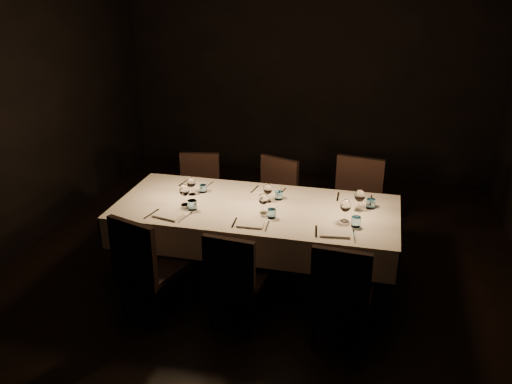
% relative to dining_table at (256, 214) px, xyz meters
% --- Properties ---
extents(room, '(5.01, 6.01, 3.01)m').
position_rel_dining_table_xyz_m(room, '(0.00, 0.00, 0.81)').
color(room, black).
rests_on(room, ground).
extents(dining_table, '(2.52, 1.12, 0.76)m').
position_rel_dining_table_xyz_m(dining_table, '(0.00, 0.00, 0.00)').
color(dining_table, black).
rests_on(dining_table, ground).
extents(chair_near_left, '(0.57, 0.57, 0.95)m').
position_rel_dining_table_xyz_m(chair_near_left, '(-0.74, -0.80, -0.17)').
color(chair_near_left, black).
rests_on(chair_near_left, ground).
extents(place_setting_near_left, '(0.38, 0.42, 0.20)m').
position_rel_dining_table_xyz_m(place_setting_near_left, '(-0.62, -0.22, 0.15)').
color(place_setting_near_left, silver).
rests_on(place_setting_near_left, dining_table).
extents(chair_near_center, '(0.46, 0.46, 0.87)m').
position_rel_dining_table_xyz_m(chair_near_center, '(0.01, -0.77, -0.20)').
color(chair_near_center, black).
rests_on(chair_near_center, ground).
extents(place_setting_near_center, '(0.33, 0.41, 0.18)m').
position_rel_dining_table_xyz_m(place_setting_near_center, '(0.10, -0.22, 0.15)').
color(place_setting_near_center, silver).
rests_on(place_setting_near_center, dining_table).
extents(chair_near_right, '(0.47, 0.47, 0.90)m').
position_rel_dining_table_xyz_m(chair_near_right, '(0.85, -0.80, -0.18)').
color(chair_near_right, black).
rests_on(chair_near_right, ground).
extents(place_setting_near_right, '(0.36, 0.42, 0.20)m').
position_rel_dining_table_xyz_m(place_setting_near_right, '(0.81, -0.22, 0.15)').
color(place_setting_near_right, silver).
rests_on(place_setting_near_right, dining_table).
extents(chair_far_left, '(0.50, 0.50, 0.89)m').
position_rel_dining_table_xyz_m(chair_far_left, '(-0.84, 0.84, -0.19)').
color(chair_far_left, black).
rests_on(chair_far_left, ground).
extents(place_setting_far_left, '(0.32, 0.40, 0.17)m').
position_rel_dining_table_xyz_m(place_setting_far_left, '(-0.65, 0.22, 0.14)').
color(place_setting_far_left, silver).
rests_on(place_setting_far_left, dining_table).
extents(chair_far_center, '(0.57, 0.57, 0.92)m').
position_rel_dining_table_xyz_m(chair_far_center, '(-0.00, 0.81, -0.18)').
color(chair_far_center, black).
rests_on(chair_far_center, ground).
extents(place_setting_far_center, '(0.33, 0.40, 0.18)m').
position_rel_dining_table_xyz_m(place_setting_far_center, '(0.09, 0.22, 0.14)').
color(place_setting_far_center, silver).
rests_on(place_setting_far_center, dining_table).
extents(chair_far_right, '(0.55, 0.55, 1.00)m').
position_rel_dining_table_xyz_m(chair_far_right, '(0.84, 0.75, -0.14)').
color(chair_far_right, black).
rests_on(chair_far_right, ground).
extents(place_setting_far_right, '(0.36, 0.42, 0.20)m').
position_rel_dining_table_xyz_m(place_setting_far_right, '(0.91, 0.22, 0.15)').
color(place_setting_far_right, silver).
rests_on(place_setting_far_right, dining_table).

